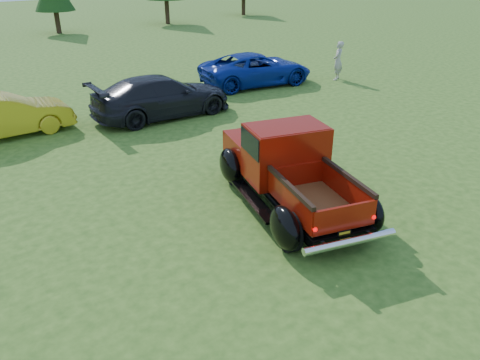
{
  "coord_description": "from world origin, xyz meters",
  "views": [
    {
      "loc": [
        -5.9,
        -6.57,
        5.29
      ],
      "look_at": [
        -0.51,
        0.2,
        1.1
      ],
      "focal_mm": 35.0,
      "sensor_mm": 36.0,
      "label": 1
    }
  ],
  "objects_px": {
    "show_car_grey": "(162,96)",
    "show_car_yellow": "(3,116)",
    "pickup_truck": "(285,165)",
    "spectator": "(338,61)",
    "show_car_blue": "(256,69)"
  },
  "relations": [
    {
      "from": "pickup_truck",
      "to": "show_car_yellow",
      "type": "xyz_separation_m",
      "value": [
        -4.02,
        8.68,
        -0.19
      ]
    },
    {
      "from": "pickup_truck",
      "to": "spectator",
      "type": "xyz_separation_m",
      "value": [
        10.07,
        7.1,
        -0.0
      ]
    },
    {
      "from": "pickup_truck",
      "to": "spectator",
      "type": "height_order",
      "value": "pickup_truck"
    },
    {
      "from": "show_car_yellow",
      "to": "show_car_blue",
      "type": "xyz_separation_m",
      "value": [
        10.55,
        0.05,
        0.02
      ]
    },
    {
      "from": "show_car_grey",
      "to": "show_car_yellow",
      "type": "bearing_deg",
      "value": 79.05
    },
    {
      "from": "pickup_truck",
      "to": "show_car_blue",
      "type": "xyz_separation_m",
      "value": [
        6.53,
        8.74,
        -0.17
      ]
    },
    {
      "from": "pickup_truck",
      "to": "show_car_blue",
      "type": "relative_size",
      "value": 1.05
    },
    {
      "from": "pickup_truck",
      "to": "spectator",
      "type": "distance_m",
      "value": 12.32
    },
    {
      "from": "pickup_truck",
      "to": "spectator",
      "type": "bearing_deg",
      "value": 53.03
    },
    {
      "from": "show_car_yellow",
      "to": "show_car_blue",
      "type": "bearing_deg",
      "value": -87.61
    },
    {
      "from": "show_car_blue",
      "to": "show_car_yellow",
      "type": "bearing_deg",
      "value": 101.92
    },
    {
      "from": "show_car_blue",
      "to": "spectator",
      "type": "relative_size",
      "value": 2.89
    },
    {
      "from": "show_car_yellow",
      "to": "show_car_grey",
      "type": "relative_size",
      "value": 0.82
    },
    {
      "from": "show_car_blue",
      "to": "spectator",
      "type": "xyz_separation_m",
      "value": [
        3.54,
        -1.64,
        0.17
      ]
    },
    {
      "from": "show_car_yellow",
      "to": "spectator",
      "type": "relative_size",
      "value": 2.38
    }
  ]
}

